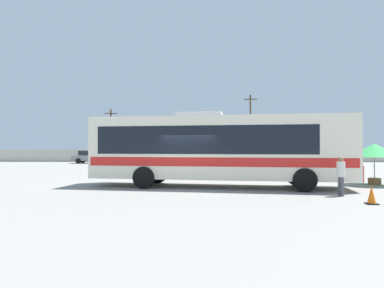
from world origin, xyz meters
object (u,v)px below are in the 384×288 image
Objects in this scene: parked_car_leftmost_grey at (92,157)px; utility_pole_near at (111,134)px; attendant_by_bus_door at (341,174)px; coach_bus_cream_red at (216,147)px; roadside_tree_midleft at (156,136)px; parked_car_second_grey at (145,157)px; roadside_tree_left at (110,134)px; traffic_cone_on_apron at (372,195)px; utility_pole_far at (250,127)px; vendor_umbrella_near_gate_green at (374,151)px.

utility_pole_near reaches higher than parked_car_leftmost_grey.
attendant_by_bus_door is at bearing -55.01° from parked_car_leftmost_grey.
roadside_tree_midleft is at bearing 102.53° from coach_bus_cream_red.
parked_car_second_grey is 0.62× the size of utility_pole_near.
parked_car_leftmost_grey is 0.61× the size of utility_pole_near.
roadside_tree_left is 6.56m from roadside_tree_midleft.
utility_pole_near is at bearing 118.30° from attendant_by_bus_door.
roadside_tree_midleft is 8.05× the size of traffic_cone_on_apron.
roadside_tree_left reaches higher than attendant_by_bus_door.
coach_bus_cream_red is 8.06× the size of attendant_by_bus_door.
coach_bus_cream_red is 7.22m from traffic_cone_on_apron.
coach_bus_cream_red is 2.17× the size of roadside_tree_left.
parked_car_second_grey is 0.78× the size of roadside_tree_left.
roadside_tree_left is at bearing 117.38° from traffic_cone_on_apron.
roadside_tree_midleft reaches higher than parked_car_second_grey.
utility_pole_far is at bearing 77.96° from coach_bus_cream_red.
roadside_tree_left is at bearing 118.37° from attendant_by_bus_door.
utility_pole_near reaches higher than roadside_tree_left.
traffic_cone_on_apron is at bearing -62.69° from utility_pole_near.
parked_car_leftmost_grey is 8.10m from roadside_tree_left.
parked_car_leftmost_grey is 0.99× the size of parked_car_second_grey.
utility_pole_near is 1.27× the size of roadside_tree_left.
coach_bus_cream_red is 33.38m from roadside_tree_midleft.
coach_bus_cream_red is 25.03m from parked_car_second_grey.
roadside_tree_left reaches higher than traffic_cone_on_apron.
coach_bus_cream_red is at bearing 136.09° from traffic_cone_on_apron.
parked_car_leftmost_grey is at bearing 120.30° from coach_bus_cream_red.
roadside_tree_left reaches higher than coach_bus_cream_red.
vendor_umbrella_near_gate_green is 0.27× the size of utility_pole_far.
vendor_umbrella_near_gate_green is 27.73m from parked_car_second_grey.
vendor_umbrella_near_gate_green is at bearing -54.10° from roadside_tree_left.
parked_car_leftmost_grey is 11.35m from roadside_tree_midleft.
coach_bus_cream_red is 2.77× the size of parked_car_second_grey.
utility_pole_near is at bearing -49.99° from roadside_tree_left.
traffic_cone_on_apron is (-3.19, -5.88, -1.46)m from vendor_umbrella_near_gate_green.
utility_pole_far is (19.88, -1.30, 0.91)m from utility_pole_near.
vendor_umbrella_near_gate_green reaches higher than parked_car_leftmost_grey.
traffic_cone_on_apron is (5.06, -4.88, -1.65)m from coach_bus_cream_red.
roadside_tree_left reaches higher than parked_car_leftmost_grey.
traffic_cone_on_apron is at bearing -43.91° from coach_bus_cream_red.
utility_pole_far is (1.52, 32.79, 3.92)m from attendant_by_bus_door.
roadside_tree_midleft is at bearing 108.20° from traffic_cone_on_apron.
roadside_tree_midleft reaches higher than parked_car_leftmost_grey.
utility_pole_far is (6.36, 29.81, 2.85)m from coach_bus_cream_red.
roadside_tree_left is at bearing 113.60° from coach_bus_cream_red.
attendant_by_bus_door is 37.62m from roadside_tree_midleft.
attendant_by_bus_door is 32.68m from parked_car_leftmost_grey.
parked_car_leftmost_grey is at bearing -91.82° from roadside_tree_left.
attendant_by_bus_door is 0.27× the size of roadside_tree_left.
roadside_tree_left is (-6.31, 7.38, 3.09)m from parked_car_second_grey.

